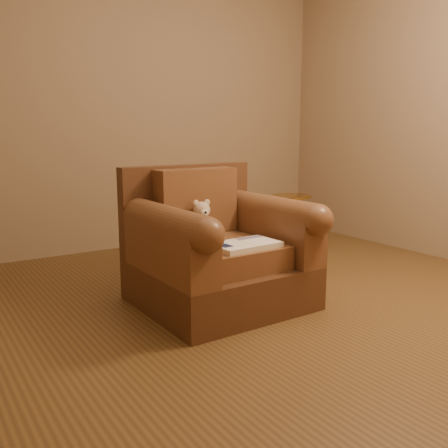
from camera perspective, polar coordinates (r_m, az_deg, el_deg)
floor at (r=3.30m, az=5.10°, el=-8.99°), size 4.00×4.00×0.00m
room at (r=3.17m, az=5.66°, el=21.65°), size 4.02×4.02×2.71m
armchair at (r=3.21m, az=-0.91°, el=-3.19°), size 0.99×0.95×0.88m
teddy_bear at (r=3.22m, az=-2.40°, el=0.03°), size 0.19×0.21×0.26m
guidebook at (r=2.99m, az=2.42°, el=-2.40°), size 0.42×0.27×0.03m
side_table at (r=4.67m, az=7.61°, el=0.36°), size 0.37×0.37×0.52m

